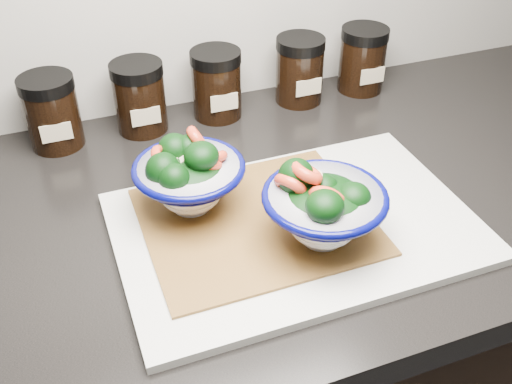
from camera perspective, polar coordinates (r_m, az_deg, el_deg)
name	(u,v)px	position (r m, az deg, el deg)	size (l,w,h in m)	color
countertop	(239,215)	(0.82, -1.59, -2.16)	(3.50, 0.60, 0.04)	black
cutting_board	(295,227)	(0.77, 3.78, -3.34)	(0.45, 0.30, 0.01)	beige
bamboo_mat	(256,221)	(0.76, 0.00, -2.77)	(0.28, 0.24, 0.00)	olive
bowl_left	(188,177)	(0.76, -6.47, 1.47)	(0.14, 0.14, 0.11)	white
bowl_right	(323,208)	(0.71, 6.41, -1.49)	(0.15, 0.15, 0.11)	white
spice_jar_a	(52,112)	(0.95, -18.86, 7.22)	(0.08, 0.08, 0.11)	black
spice_jar_b	(140,97)	(0.96, -11.03, 8.86)	(0.08, 0.08, 0.11)	black
spice_jar_c	(217,84)	(0.99, -3.78, 10.22)	(0.08, 0.08, 0.11)	black
spice_jar_d	(300,70)	(1.03, 4.17, 11.52)	(0.08, 0.08, 0.11)	black
spice_jar_e	(362,59)	(1.09, 10.10, 12.34)	(0.08, 0.08, 0.11)	black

